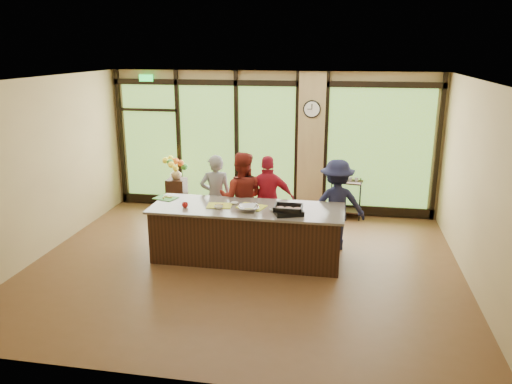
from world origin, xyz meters
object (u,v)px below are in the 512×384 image
at_px(island_base, 247,234).
at_px(cook_left, 216,197).
at_px(flower_stand, 177,196).
at_px(bar_cart, 346,193).
at_px(roasting_pan, 288,212).
at_px(cook_right, 336,205).

bearing_deg(island_base, cook_left, 131.41).
bearing_deg(cook_left, island_base, 116.55).
bearing_deg(cook_left, flower_stand, -60.69).
relative_size(flower_stand, bar_cart, 0.87).
bearing_deg(cook_left, roasting_pan, 128.44).
xyz_separation_m(roasting_pan, flower_stand, (-2.66, 2.32, -0.57)).
height_order(cook_right, roasting_pan, cook_right).
bearing_deg(roasting_pan, flower_stand, 118.20).
distance_m(roasting_pan, flower_stand, 3.58).
distance_m(cook_right, flower_stand, 3.67).
height_order(cook_right, bar_cart, cook_right).
bearing_deg(flower_stand, roasting_pan, -42.11).
relative_size(cook_left, bar_cart, 1.81).
relative_size(island_base, roasting_pan, 7.09).
xyz_separation_m(cook_left, flower_stand, (-1.19, 1.22, -0.41)).
bearing_deg(cook_right, flower_stand, -33.02).
bearing_deg(bar_cart, cook_right, -86.07).
distance_m(flower_stand, bar_cart, 3.58).
bearing_deg(bar_cart, flower_stand, -164.51).
relative_size(island_base, cook_right, 1.92).
distance_m(island_base, flower_stand, 2.85).
distance_m(cook_left, bar_cart, 2.87).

